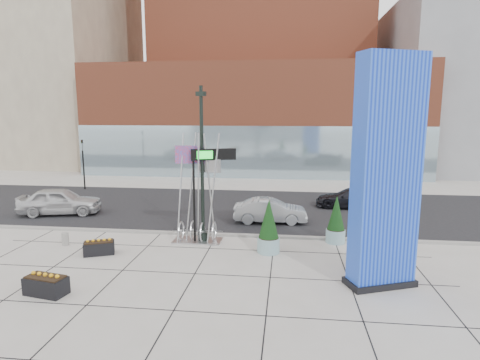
# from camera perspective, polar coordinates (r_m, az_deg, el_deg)

# --- Properties ---
(ground) EXTENTS (160.00, 160.00, 0.00)m
(ground) POSITION_cam_1_polar(r_m,az_deg,el_deg) (17.61, -8.93, -11.63)
(ground) COLOR #9E9991
(ground) RESTS_ON ground
(street_asphalt) EXTENTS (80.00, 12.00, 0.02)m
(street_asphalt) POSITION_cam_1_polar(r_m,az_deg,el_deg) (26.93, -3.20, -3.93)
(street_asphalt) COLOR black
(street_asphalt) RESTS_ON ground
(curb_edge) EXTENTS (80.00, 0.30, 0.12)m
(curb_edge) POSITION_cam_1_polar(r_m,az_deg,el_deg) (21.25, -6.01, -7.61)
(curb_edge) COLOR gray
(curb_edge) RESTS_ON ground
(tower_podium) EXTENTS (34.00, 10.00, 11.00)m
(tower_podium) POSITION_cam_1_polar(r_m,az_deg,el_deg) (42.92, 2.02, 8.61)
(tower_podium) COLOR #9E482E
(tower_podium) RESTS_ON ground
(tower_glass_front) EXTENTS (34.00, 0.60, 5.00)m
(tower_glass_front) POSITION_cam_1_polar(r_m,az_deg,el_deg) (38.33, 1.40, 3.97)
(tower_glass_front) COLOR #8CA5B2
(tower_glass_front) RESTS_ON ground
(building_beige_left) EXTENTS (18.00, 20.00, 34.00)m
(building_beige_left) POSITION_cam_1_polar(r_m,az_deg,el_deg) (59.35, -25.90, 19.16)
(building_beige_left) COLOR gray
(building_beige_left) RESTS_ON ground
(blue_pylon) EXTENTS (2.75, 1.96, 8.38)m
(blue_pylon) POSITION_cam_1_polar(r_m,az_deg,el_deg) (15.17, 20.05, 0.29)
(blue_pylon) COLOR #0C2ABA
(blue_pylon) RESTS_ON ground
(lamp_post) EXTENTS (0.51, 0.42, 7.57)m
(lamp_post) POSITION_cam_1_polar(r_m,az_deg,el_deg) (19.48, -5.38, 0.00)
(lamp_post) COLOR black
(lamp_post) RESTS_ON ground
(public_art_sculpture) EXTENTS (2.40, 1.23, 5.40)m
(public_art_sculpture) POSITION_cam_1_polar(r_m,az_deg,el_deg) (19.88, -6.05, -4.76)
(public_art_sculpture) COLOR #BBBDC0
(public_art_sculpture) RESTS_ON ground
(concrete_bollard) EXTENTS (0.32, 0.32, 0.62)m
(concrete_bollard) POSITION_cam_1_polar(r_m,az_deg,el_deg) (21.27, -23.60, -7.67)
(concrete_bollard) COLOR gray
(concrete_bollard) RESTS_ON ground
(overhead_street_sign) EXTENTS (2.12, 0.88, 4.61)m
(overhead_street_sign) POSITION_cam_1_polar(r_m,az_deg,el_deg) (19.07, -4.35, 2.41)
(overhead_street_sign) COLOR black
(overhead_street_sign) RESTS_ON ground
(round_planter_east) EXTENTS (0.94, 0.94, 2.35)m
(round_planter_east) POSITION_cam_1_polar(r_m,az_deg,el_deg) (20.22, 13.51, -5.63)
(round_planter_east) COLOR #84ACB2
(round_planter_east) RESTS_ON ground
(round_planter_mid) EXTENTS (0.90, 0.90, 2.25)m
(round_planter_mid) POSITION_cam_1_polar(r_m,az_deg,el_deg) (18.45, 3.89, -7.02)
(round_planter_mid) COLOR #84ACB2
(round_planter_mid) RESTS_ON ground
(round_planter_west) EXTENTS (1.00, 1.00, 2.50)m
(round_planter_west) POSITION_cam_1_polar(r_m,az_deg,el_deg) (18.33, 4.12, -6.75)
(round_planter_west) COLOR #84ACB2
(round_planter_west) RESTS_ON ground
(box_planter_north) EXTENTS (1.47, 1.12, 0.72)m
(box_planter_north) POSITION_cam_1_polar(r_m,az_deg,el_deg) (19.41, -19.41, -8.99)
(box_planter_north) COLOR black
(box_planter_north) RESTS_ON ground
(box_planter_south) EXTENTS (1.57, 0.99, 0.80)m
(box_planter_south) POSITION_cam_1_polar(r_m,az_deg,el_deg) (16.12, -25.88, -13.20)
(box_planter_south) COLOR black
(box_planter_south) RESTS_ON ground
(car_white_west) EXTENTS (5.21, 3.03, 1.66)m
(car_white_west) POSITION_cam_1_polar(r_m,az_deg,el_deg) (27.42, -24.23, -2.78)
(car_white_west) COLOR silver
(car_white_west) RESTS_ON ground
(car_silver_mid) EXTENTS (4.26, 1.67, 1.38)m
(car_silver_mid) POSITION_cam_1_polar(r_m,az_deg,el_deg) (23.28, 4.31, -4.42)
(car_silver_mid) COLOR #A9ADB1
(car_silver_mid) RESTS_ON ground
(car_dark_east) EXTENTS (4.70, 2.37, 1.31)m
(car_dark_east) POSITION_cam_1_polar(r_m,az_deg,el_deg) (27.66, 15.44, -2.54)
(car_dark_east) COLOR black
(car_dark_east) RESTS_ON ground
(traffic_signal) EXTENTS (0.15, 0.18, 4.10)m
(traffic_signal) POSITION_cam_1_polar(r_m,az_deg,el_deg) (35.18, -21.41, 2.44)
(traffic_signal) COLOR black
(traffic_signal) RESTS_ON ground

